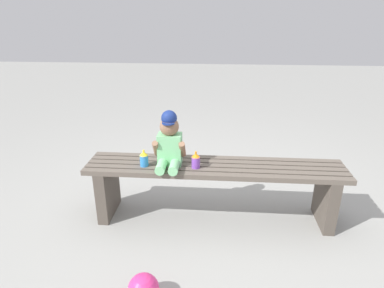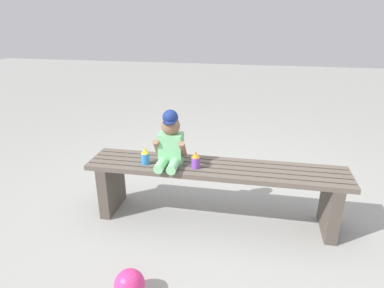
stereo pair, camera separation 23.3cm
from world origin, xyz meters
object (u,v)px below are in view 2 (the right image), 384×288
sippy_cup_right (196,160)px  toy_ball (130,284)px  park_bench (215,183)px  sippy_cup_left (145,156)px  child_figure (170,141)px

sippy_cup_right → toy_ball: (-0.23, -0.79, -0.42)m
park_bench → toy_ball: (-0.37, -0.84, -0.22)m
sippy_cup_left → toy_ball: 0.90m
toy_ball → child_figure: bearing=87.4°
child_figure → sippy_cup_right: size_ratio=3.26×
park_bench → sippy_cup_left: (-0.51, -0.05, 0.20)m
child_figure → toy_ball: 0.98m
child_figure → sippy_cup_left: 0.22m
park_bench → toy_ball: park_bench is taller
sippy_cup_left → sippy_cup_right: same height
park_bench → toy_ball: bearing=-113.5°
park_bench → sippy_cup_left: bearing=-174.1°
sippy_cup_left → sippy_cup_right: (0.37, 0.00, 0.00)m
toy_ball → sippy_cup_left: bearing=100.4°
child_figure → sippy_cup_left: size_ratio=3.26×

